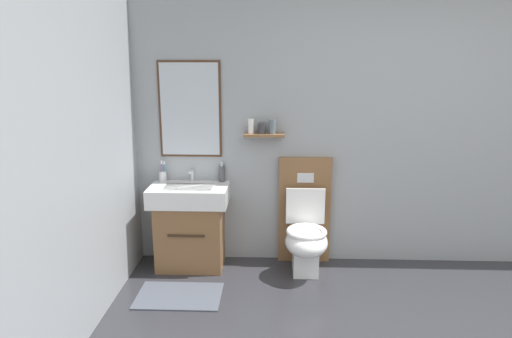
% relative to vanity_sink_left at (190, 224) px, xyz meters
% --- Properties ---
extents(wall_back, '(5.15, 0.27, 2.59)m').
position_rel_vanity_sink_left_xyz_m(wall_back, '(1.93, 0.25, 0.89)').
color(wall_back, '#999EA3').
rests_on(wall_back, ground).
extents(bath_mat, '(0.68, 0.44, 0.01)m').
position_rel_vanity_sink_left_xyz_m(bath_mat, '(0.00, -0.58, -0.40)').
color(bath_mat, '#474C56').
rests_on(bath_mat, ground).
extents(vanity_sink_left, '(0.70, 0.45, 0.77)m').
position_rel_vanity_sink_left_xyz_m(vanity_sink_left, '(0.00, 0.00, 0.00)').
color(vanity_sink_left, brown).
rests_on(vanity_sink_left, ground).
extents(tap_on_left_sink, '(0.03, 0.13, 0.11)m').
position_rel_vanity_sink_left_xyz_m(tap_on_left_sink, '(0.00, 0.16, 0.43)').
color(tap_on_left_sink, silver).
rests_on(tap_on_left_sink, vanity_sink_left).
extents(toilet, '(0.48, 0.62, 1.00)m').
position_rel_vanity_sink_left_xyz_m(toilet, '(1.04, -0.01, -0.03)').
color(toilet, brown).
rests_on(toilet, ground).
extents(toothbrush_cup, '(0.07, 0.07, 0.20)m').
position_rel_vanity_sink_left_xyz_m(toothbrush_cup, '(-0.27, 0.15, 0.41)').
color(toothbrush_cup, silver).
rests_on(toothbrush_cup, vanity_sink_left).
extents(soap_dispenser, '(0.06, 0.06, 0.18)m').
position_rel_vanity_sink_left_xyz_m(soap_dispenser, '(0.28, 0.16, 0.44)').
color(soap_dispenser, '#4C4C51').
rests_on(soap_dispenser, vanity_sink_left).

